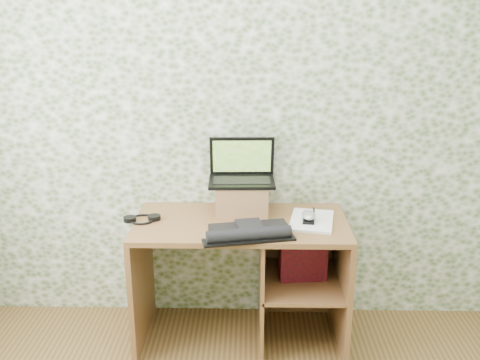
{
  "coord_description": "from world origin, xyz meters",
  "views": [
    {
      "loc": [
        0.05,
        -1.35,
        1.89
      ],
      "look_at": [
        -0.0,
        1.39,
        1.01
      ],
      "focal_mm": 40.0,
      "sensor_mm": 36.0,
      "label": 1
    }
  ],
  "objects_px": {
    "keyboard": "(249,232)",
    "laptop": "(242,171)",
    "desk": "(254,262)",
    "notepad": "(312,221)",
    "riser": "(242,198)"
  },
  "relations": [
    {
      "from": "keyboard",
      "to": "laptop",
      "type": "bearing_deg",
      "value": 84.65
    },
    {
      "from": "desk",
      "to": "laptop",
      "type": "height_order",
      "value": "laptop"
    },
    {
      "from": "desk",
      "to": "notepad",
      "type": "bearing_deg",
      "value": -5.28
    },
    {
      "from": "riser",
      "to": "notepad",
      "type": "distance_m",
      "value": 0.43
    },
    {
      "from": "notepad",
      "to": "riser",
      "type": "bearing_deg",
      "value": 170.15
    },
    {
      "from": "desk",
      "to": "laptop",
      "type": "xyz_separation_m",
      "value": [
        -0.08,
        0.16,
        0.51
      ]
    },
    {
      "from": "laptop",
      "to": "keyboard",
      "type": "relative_size",
      "value": 0.79
    },
    {
      "from": "desk",
      "to": "notepad",
      "type": "height_order",
      "value": "notepad"
    },
    {
      "from": "riser",
      "to": "keyboard",
      "type": "bearing_deg",
      "value": -82.48
    },
    {
      "from": "riser",
      "to": "keyboard",
      "type": "relative_size",
      "value": 0.61
    },
    {
      "from": "laptop",
      "to": "notepad",
      "type": "xyz_separation_m",
      "value": [
        0.4,
        -0.19,
        -0.23
      ]
    },
    {
      "from": "laptop",
      "to": "notepad",
      "type": "height_order",
      "value": "laptop"
    },
    {
      "from": "desk",
      "to": "keyboard",
      "type": "distance_m",
      "value": 0.37
    },
    {
      "from": "riser",
      "to": "laptop",
      "type": "xyz_separation_m",
      "value": [
        -0.0,
        0.04,
        0.15
      ]
    },
    {
      "from": "riser",
      "to": "notepad",
      "type": "relative_size",
      "value": 0.9
    }
  ]
}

